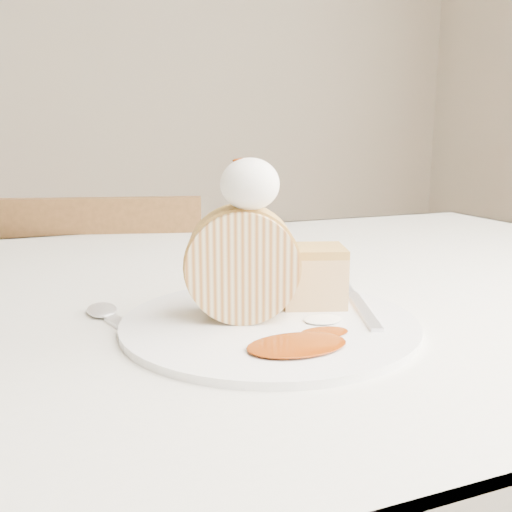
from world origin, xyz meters
name	(u,v)px	position (x,y,z in m)	size (l,w,h in m)	color
table	(247,350)	(0.00, 0.20, 0.66)	(1.40, 0.90, 0.75)	silver
chair_far	(115,354)	(-0.10, 0.74, 0.47)	(0.47, 0.47, 0.82)	brown
plate	(269,323)	(-0.04, 0.03, 0.75)	(0.29, 0.29, 0.01)	white
roulade_slice	(242,264)	(-0.06, 0.05, 0.81)	(0.11, 0.11, 0.06)	beige
cake_chunk	(313,279)	(0.02, 0.07, 0.78)	(0.06, 0.06, 0.05)	#B88D45
whipped_cream	(250,184)	(-0.06, 0.04, 0.89)	(0.06, 0.06, 0.05)	white
caramel_drizzle	(247,154)	(-0.06, 0.05, 0.92)	(0.03, 0.02, 0.01)	#7B2A05
caramel_pool	(297,345)	(-0.05, -0.04, 0.76)	(0.09, 0.06, 0.00)	#7B2A05
fork	(363,310)	(0.06, 0.02, 0.76)	(0.02, 0.17, 0.00)	silver
spoon	(140,338)	(-0.16, 0.04, 0.75)	(0.03, 0.18, 0.00)	silver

